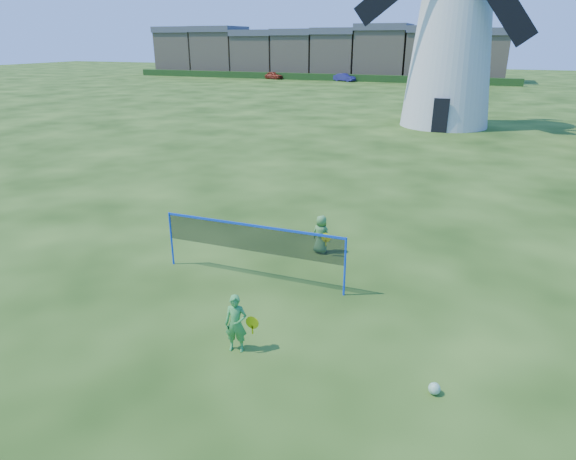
# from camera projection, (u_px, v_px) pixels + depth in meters

# --- Properties ---
(ground) EXTENTS (220.00, 220.00, 0.00)m
(ground) POSITION_uv_depth(u_px,v_px,m) (274.00, 290.00, 12.50)
(ground) COLOR black
(ground) RESTS_ON ground
(windmill) EXTENTS (13.07, 6.22, 18.55)m
(windmill) POSITION_uv_depth(u_px,v_px,m) (453.00, 31.00, 33.97)
(windmill) COLOR silver
(windmill) RESTS_ON ground
(badminton_net) EXTENTS (5.05, 0.05, 1.55)m
(badminton_net) POSITION_uv_depth(u_px,v_px,m) (252.00, 239.00, 12.71)
(badminton_net) COLOR blue
(badminton_net) RESTS_ON ground
(player_girl) EXTENTS (0.68, 0.39, 1.25)m
(player_girl) POSITION_uv_depth(u_px,v_px,m) (236.00, 324.00, 9.88)
(player_girl) COLOR green
(player_girl) RESTS_ON ground
(player_boy) EXTENTS (0.68, 0.49, 1.16)m
(player_boy) POSITION_uv_depth(u_px,v_px,m) (321.00, 234.00, 14.52)
(player_boy) COLOR #508E45
(player_boy) RESTS_ON ground
(play_ball) EXTENTS (0.22, 0.22, 0.22)m
(play_ball) POSITION_uv_depth(u_px,v_px,m) (434.00, 389.00, 8.82)
(play_ball) COLOR green
(play_ball) RESTS_ON ground
(terraced_houses) EXTENTS (58.95, 8.40, 8.23)m
(terraced_houses) POSITION_uv_depth(u_px,v_px,m) (316.00, 52.00, 81.30)
(terraced_houses) COLOR tan
(terraced_houses) RESTS_ON ground
(hedge) EXTENTS (62.00, 0.80, 1.00)m
(hedge) POSITION_uv_depth(u_px,v_px,m) (308.00, 77.00, 77.07)
(hedge) COLOR #193814
(hedge) RESTS_ON ground
(car_left) EXTENTS (3.62, 2.48, 1.15)m
(car_left) POSITION_uv_depth(u_px,v_px,m) (274.00, 75.00, 78.73)
(car_left) COLOR maroon
(car_left) RESTS_ON ground
(car_right) EXTENTS (3.68, 2.40, 1.15)m
(car_right) POSITION_uv_depth(u_px,v_px,m) (345.00, 77.00, 74.55)
(car_right) COLOR navy
(car_right) RESTS_ON ground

